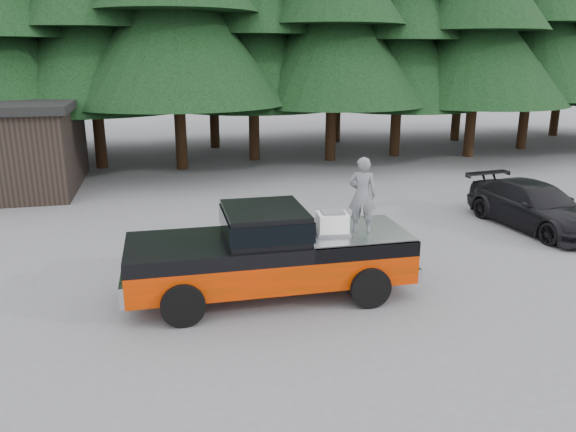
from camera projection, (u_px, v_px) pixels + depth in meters
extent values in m
plane|color=#535356|center=(263.00, 302.00, 11.60)|extent=(120.00, 120.00, 0.00)
cube|color=black|center=(265.00, 222.00, 11.45)|extent=(1.66, 1.90, 0.59)
cube|color=white|center=(332.00, 224.00, 11.61)|extent=(0.66, 0.57, 0.42)
imported|color=#525659|center=(362.00, 195.00, 11.58)|extent=(0.68, 0.57, 1.59)
imported|color=black|center=(535.00, 206.00, 16.34)|extent=(2.44, 4.75, 1.32)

